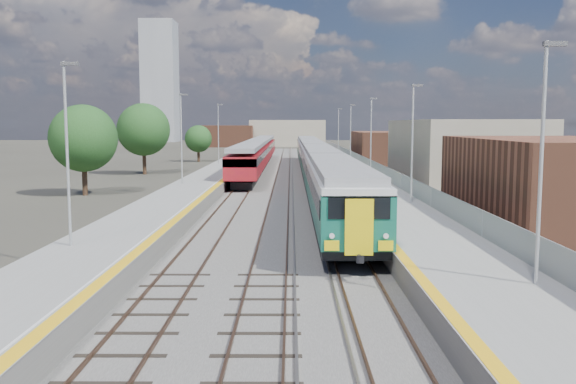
{
  "coord_description": "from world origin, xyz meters",
  "views": [
    {
      "loc": [
        -1.1,
        -16.72,
        6.03
      ],
      "look_at": [
        -1.26,
        17.38,
        2.2
      ],
      "focal_mm": 38.0,
      "sensor_mm": 36.0,
      "label": 1
    }
  ],
  "objects": [
    {
      "name": "buildings",
      "position": [
        -18.12,
        138.6,
        10.7
      ],
      "size": [
        72.0,
        185.5,
        40.0
      ],
      "color": "brown",
      "rests_on": "ground"
    },
    {
      "name": "tracks",
      "position": [
        -1.65,
        54.18,
        0.11
      ],
      "size": [
        8.96,
        160.0,
        0.17
      ],
      "color": "#4C3323",
      "rests_on": "ground"
    },
    {
      "name": "ballast_bed",
      "position": [
        -2.25,
        52.5,
        0.03
      ],
      "size": [
        10.5,
        155.0,
        0.06
      ],
      "primitive_type": "cube",
      "color": "#565451",
      "rests_on": "ground"
    },
    {
      "name": "green_train",
      "position": [
        1.5,
        47.51,
        2.3
      ],
      "size": [
        2.97,
        82.62,
        3.27
      ],
      "color": "black",
      "rests_on": "ground"
    },
    {
      "name": "red_train",
      "position": [
        -5.5,
        65.62,
        2.22
      ],
      "size": [
        2.98,
        60.38,
        3.76
      ],
      "color": "black",
      "rests_on": "ground"
    },
    {
      "name": "platform_left",
      "position": [
        -9.05,
        52.49,
        0.52
      ],
      "size": [
        4.3,
        155.0,
        8.52
      ],
      "color": "slate",
      "rests_on": "ground"
    },
    {
      "name": "tree_c",
      "position": [
        -15.79,
        80.17,
        3.65
      ],
      "size": [
        4.29,
        4.29,
        5.81
      ],
      "color": "#382619",
      "rests_on": "ground"
    },
    {
      "name": "platform_right",
      "position": [
        5.28,
        52.49,
        0.54
      ],
      "size": [
        4.7,
        155.0,
        8.52
      ],
      "color": "slate",
      "rests_on": "ground"
    },
    {
      "name": "tree_d",
      "position": [
        19.13,
        68.72,
        4.03
      ],
      "size": [
        4.72,
        4.72,
        6.4
      ],
      "color": "#382619",
      "rests_on": "ground"
    },
    {
      "name": "ground",
      "position": [
        0.0,
        50.0,
        0.0
      ],
      "size": [
        320.0,
        320.0,
        0.0
      ],
      "primitive_type": "plane",
      "color": "#47443A",
      "rests_on": "ground"
    },
    {
      "name": "tree_a",
      "position": [
        -18.48,
        34.3,
        4.81
      ],
      "size": [
        5.64,
        5.64,
        7.64
      ],
      "color": "#382619",
      "rests_on": "ground"
    },
    {
      "name": "tree_b",
      "position": [
        -18.61,
        55.88,
        5.33
      ],
      "size": [
        6.24,
        6.24,
        8.46
      ],
      "color": "#382619",
      "rests_on": "ground"
    }
  ]
}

